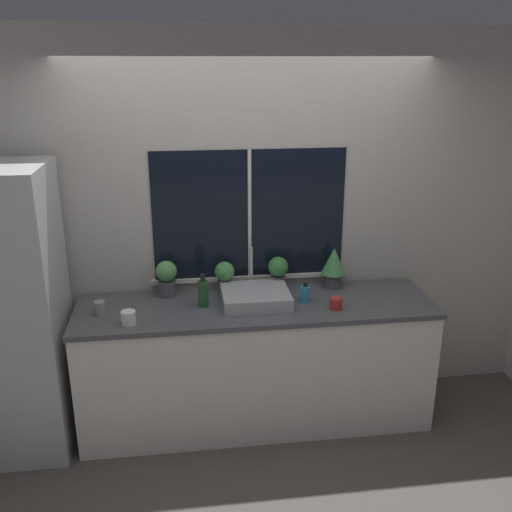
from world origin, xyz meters
name	(u,v)px	position (x,y,z in m)	size (l,w,h in m)	color
ground_plane	(262,445)	(0.00, 0.00, 0.00)	(14.00, 14.00, 0.00)	#4C4742
wall_back	(249,226)	(0.00, 0.70, 1.35)	(8.00, 0.09, 2.70)	#BCB7AD
wall_right	(478,192)	(2.17, 1.50, 1.35)	(0.06, 7.00, 2.70)	#BCB7AD
counter	(256,363)	(0.00, 0.32, 0.45)	(2.43, 0.66, 0.90)	white
refrigerator	(11,314)	(-1.58, 0.28, 0.95)	(0.62, 0.68, 1.90)	#B7B7BC
sink	(255,296)	(0.00, 0.35, 0.95)	(0.46, 0.45, 0.32)	#ADADB2
potted_plant_far_left	(167,277)	(-0.60, 0.56, 1.04)	(0.15, 0.15, 0.25)	#4C4C51
potted_plant_center_left	(225,275)	(-0.19, 0.56, 1.04)	(0.14, 0.14, 0.23)	#4C4C51
potted_plant_center_right	(278,271)	(0.19, 0.56, 1.05)	(0.14, 0.14, 0.25)	#4C4C51
potted_plant_far_right	(334,265)	(0.60, 0.56, 1.08)	(0.18, 0.18, 0.30)	#4C4C51
soap_bottle	(305,294)	(0.34, 0.32, 0.97)	(0.07, 0.07, 0.15)	teal
bottle_tall	(203,293)	(-0.35, 0.34, 1.00)	(0.07, 0.07, 0.23)	#235128
mug_grey	(100,308)	(-1.03, 0.30, 0.95)	(0.07, 0.07, 0.09)	gray
mug_red	(336,303)	(0.52, 0.18, 0.94)	(0.08, 0.08, 0.08)	#B72D28
mug_white	(128,318)	(-0.83, 0.12, 0.95)	(0.09, 0.09, 0.09)	white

